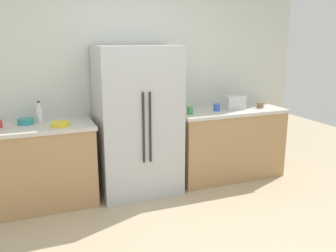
% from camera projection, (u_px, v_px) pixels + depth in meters
% --- Properties ---
extents(kitchen_back_panel, '(4.81, 0.10, 2.65)m').
position_uv_depth(kitchen_back_panel, '(125.00, 79.00, 4.44)').
color(kitchen_back_panel, silver).
rests_on(kitchen_back_panel, ground_plane).
extents(counter_left, '(1.19, 0.64, 0.91)m').
position_uv_depth(counter_left, '(40.00, 166.00, 3.93)').
color(counter_left, tan).
rests_on(counter_left, ground_plane).
extents(counter_right, '(1.45, 0.64, 0.91)m').
position_uv_depth(counter_right, '(228.00, 143.00, 4.78)').
color(counter_right, tan).
rests_on(counter_right, ground_plane).
extents(refrigerator, '(0.93, 0.68, 1.74)m').
position_uv_depth(refrigerator, '(138.00, 121.00, 4.21)').
color(refrigerator, '#B7BABF').
rests_on(refrigerator, ground_plane).
extents(toaster, '(0.26, 0.17, 0.18)m').
position_uv_depth(toaster, '(234.00, 102.00, 4.67)').
color(toaster, silver).
rests_on(toaster, counter_right).
extents(bottle_a, '(0.07, 0.07, 0.23)m').
position_uv_depth(bottle_a, '(39.00, 114.00, 3.97)').
color(bottle_a, white).
rests_on(bottle_a, counter_left).
extents(cup_b, '(0.09, 0.09, 0.07)m').
position_uv_depth(cup_b, '(260.00, 105.00, 4.78)').
color(cup_b, brown).
rests_on(cup_b, counter_right).
extents(cup_c, '(0.08, 0.08, 0.09)m').
position_uv_depth(cup_c, '(217.00, 107.00, 4.57)').
color(cup_c, blue).
rests_on(cup_c, counter_right).
extents(cup_d, '(0.07, 0.07, 0.09)m').
position_uv_depth(cup_d, '(190.00, 110.00, 4.37)').
color(cup_d, green).
rests_on(cup_d, counter_right).
extents(bowl_a, '(0.19, 0.19, 0.05)m').
position_uv_depth(bowl_a, '(60.00, 124.00, 3.78)').
color(bowl_a, yellow).
rests_on(bowl_a, counter_left).
extents(bowl_b, '(0.17, 0.17, 0.06)m').
position_uv_depth(bowl_b, '(26.00, 121.00, 3.87)').
color(bowl_b, teal).
rests_on(bowl_b, counter_left).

